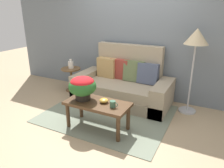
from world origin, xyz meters
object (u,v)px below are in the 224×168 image
(couch, at_px, (123,86))
(floor_lamp, at_px, (196,42))
(potted_plant, at_px, (82,86))
(side_table, at_px, (71,75))
(table_vase, at_px, (71,65))
(coffee_table, at_px, (97,106))
(coffee_mug, at_px, (113,104))
(snack_bowl, at_px, (104,100))

(couch, xyz_separation_m, floor_lamp, (1.30, 0.10, 0.98))
(potted_plant, bearing_deg, side_table, 134.18)
(side_table, distance_m, floor_lamp, 2.80)
(couch, relative_size, table_vase, 9.31)
(couch, relative_size, coffee_table, 1.90)
(coffee_table, relative_size, table_vase, 4.89)
(coffee_table, bearing_deg, coffee_mug, -7.15)
(couch, distance_m, coffee_mug, 1.31)
(potted_plant, bearing_deg, snack_bowl, 7.65)
(couch, bearing_deg, coffee_table, -85.75)
(coffee_mug, relative_size, table_vase, 0.63)
(side_table, height_order, potted_plant, potted_plant)
(side_table, relative_size, snack_bowl, 3.86)
(snack_bowl, bearing_deg, floor_lamp, 48.58)
(couch, bearing_deg, side_table, -179.10)
(side_table, xyz_separation_m, floor_lamp, (2.64, 0.12, 0.94))
(couch, height_order, floor_lamp, floor_lamp)
(side_table, xyz_separation_m, coffee_mug, (1.72, -1.22, 0.14))
(potted_plant, xyz_separation_m, coffee_mug, (0.56, -0.03, -0.19))
(coffee_mug, bearing_deg, side_table, 144.62)
(side_table, bearing_deg, couch, 0.90)
(coffee_table, relative_size, snack_bowl, 7.32)
(couch, relative_size, potted_plant, 4.42)
(coffee_mug, bearing_deg, floor_lamp, 55.55)
(floor_lamp, bearing_deg, coffee_table, -132.97)
(couch, bearing_deg, floor_lamp, 4.25)
(potted_plant, distance_m, coffee_mug, 0.59)
(coffee_table, bearing_deg, side_table, 140.27)
(coffee_table, height_order, side_table, side_table)
(floor_lamp, height_order, coffee_mug, floor_lamp)
(side_table, relative_size, floor_lamp, 0.35)
(coffee_mug, bearing_deg, couch, 107.17)
(floor_lamp, distance_m, coffee_mug, 1.81)
(couch, height_order, coffee_table, couch)
(side_table, relative_size, coffee_mug, 4.09)
(coffee_table, relative_size, floor_lamp, 0.67)
(potted_plant, xyz_separation_m, snack_bowl, (0.36, 0.05, -0.20))
(couch, relative_size, coffee_mug, 14.76)
(potted_plant, distance_m, snack_bowl, 0.42)
(floor_lamp, bearing_deg, coffee_mug, -124.45)
(side_table, xyz_separation_m, table_vase, (0.00, 0.01, 0.26))
(coffee_mug, bearing_deg, potted_plant, 177.25)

